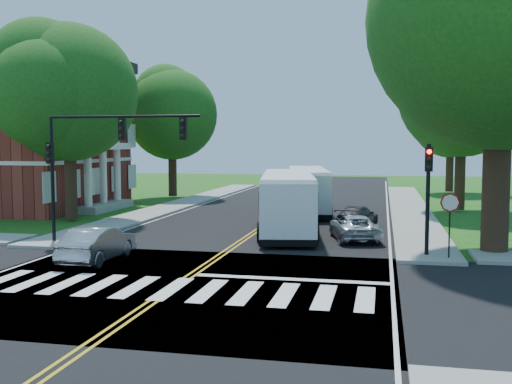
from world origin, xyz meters
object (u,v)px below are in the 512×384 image
(signal_nw, at_px, (99,148))
(signal_ne, at_px, (428,184))
(suv, at_px, (354,227))
(bus_follow, at_px, (307,189))
(bus_lead, at_px, (287,201))
(hatchback, at_px, (98,244))
(dark_sedan, at_px, (357,217))

(signal_nw, height_order, signal_ne, signal_nw)
(suv, bearing_deg, bus_follow, -85.00)
(bus_lead, relative_size, bus_follow, 1.04)
(signal_nw, relative_size, bus_lead, 0.60)
(bus_follow, bearing_deg, hatchback, 63.10)
(signal_ne, bearing_deg, signal_nw, -179.95)
(suv, bearing_deg, hatchback, 24.77)
(bus_follow, relative_size, suv, 2.68)
(dark_sedan, bearing_deg, bus_lead, 40.18)
(suv, distance_m, dark_sedan, 4.17)
(signal_nw, xyz_separation_m, dark_sedan, (10.95, 8.21, -3.77))
(bus_follow, height_order, dark_sedan, bus_follow)
(hatchback, bearing_deg, suv, -142.28)
(signal_ne, relative_size, hatchback, 1.07)
(signal_nw, distance_m, signal_ne, 14.13)
(signal_ne, distance_m, bus_lead, 9.17)
(bus_lead, distance_m, hatchback, 11.24)
(signal_ne, height_order, bus_follow, signal_ne)
(signal_nw, height_order, bus_follow, signal_nw)
(bus_follow, bearing_deg, signal_nw, 54.87)
(signal_nw, bearing_deg, dark_sedan, 36.87)
(hatchback, bearing_deg, signal_nw, -65.10)
(dark_sedan, bearing_deg, bus_follow, -52.80)
(bus_lead, xyz_separation_m, suv, (3.57, -2.18, -1.00))
(bus_lead, xyz_separation_m, bus_follow, (-0.08, 9.13, -0.07))
(bus_follow, xyz_separation_m, suv, (3.65, -11.31, -0.93))
(hatchback, bearing_deg, bus_lead, -121.87)
(bus_lead, bearing_deg, signal_ne, 127.32)
(suv, bearing_deg, signal_nw, 7.24)
(hatchback, bearing_deg, dark_sedan, -129.28)
(hatchback, height_order, suv, hatchback)
(bus_follow, bearing_deg, bus_lead, 81.02)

